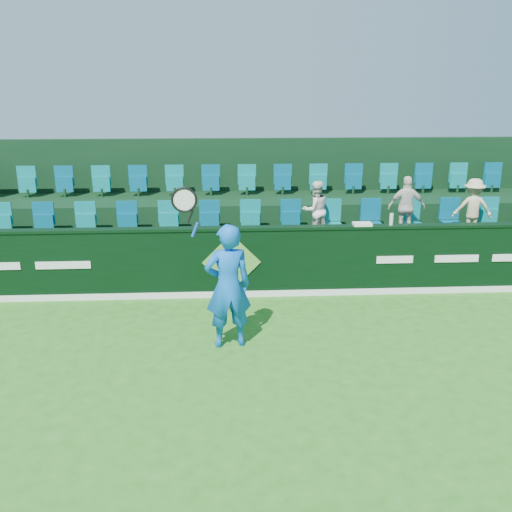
{
  "coord_description": "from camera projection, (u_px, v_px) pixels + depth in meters",
  "views": [
    {
      "loc": [
        -0.1,
        -6.27,
        3.93
      ],
      "look_at": [
        0.4,
        2.8,
        1.15
      ],
      "focal_mm": 40.0,
      "sensor_mm": 36.0,
      "label": 1
    }
  ],
  "objects": [
    {
      "name": "ground",
      "position": [
        237.0,
        409.0,
        7.14
      ],
      "size": [
        60.0,
        60.0,
        0.0
      ],
      "primitive_type": "plane",
      "color": "#246A19",
      "rests_on": "ground"
    },
    {
      "name": "sponsor_hoarding",
      "position": [
        232.0,
        262.0,
        10.76
      ],
      "size": [
        16.0,
        0.25,
        1.35
      ],
      "color": "black",
      "rests_on": "ground"
    },
    {
      "name": "stand_tier_front",
      "position": [
        231.0,
        258.0,
        11.89
      ],
      "size": [
        16.0,
        2.0,
        0.8
      ],
      "primitive_type": "cube",
      "color": "black",
      "rests_on": "ground"
    },
    {
      "name": "stand_tier_back",
      "position": [
        230.0,
        225.0,
        13.63
      ],
      "size": [
        16.0,
        1.8,
        1.3
      ],
      "primitive_type": "cube",
      "color": "black",
      "rests_on": "ground"
    },
    {
      "name": "stand_rear",
      "position": [
        229.0,
        198.0,
        13.89
      ],
      "size": [
        16.0,
        4.1,
        2.6
      ],
      "color": "black",
      "rests_on": "ground"
    },
    {
      "name": "seat_row_front",
      "position": [
        230.0,
        221.0,
        12.07
      ],
      "size": [
        13.5,
        0.5,
        0.6
      ],
      "primitive_type": "cube",
      "color": "#0A777A",
      "rests_on": "stand_tier_front"
    },
    {
      "name": "seat_row_back",
      "position": [
        229.0,
        183.0,
        13.64
      ],
      "size": [
        13.5,
        0.5,
        0.6
      ],
      "primitive_type": "cube",
      "color": "#0A777A",
      "rests_on": "stand_tier_back"
    },
    {
      "name": "tennis_player",
      "position": [
        228.0,
        285.0,
        8.61
      ],
      "size": [
        1.24,
        0.58,
        2.57
      ],
      "color": "blue",
      "rests_on": "ground"
    },
    {
      "name": "spectator_left",
      "position": [
        315.0,
        210.0,
        11.71
      ],
      "size": [
        0.7,
        0.61,
        1.21
      ],
      "primitive_type": "imported",
      "rotation": [
        0.0,
        0.0,
        3.45
      ],
      "color": "white",
      "rests_on": "stand_tier_front"
    },
    {
      "name": "spectator_middle",
      "position": [
        406.0,
        207.0,
        11.8
      ],
      "size": [
        0.78,
        0.39,
        1.29
      ],
      "primitive_type": "imported",
      "rotation": [
        0.0,
        0.0,
        3.04
      ],
      "color": "silver",
      "rests_on": "stand_tier_front"
    },
    {
      "name": "spectator_right",
      "position": [
        473.0,
        208.0,
        11.88
      ],
      "size": [
        0.87,
        0.61,
        1.23
      ],
      "primitive_type": "imported",
      "rotation": [
        0.0,
        0.0,
        2.94
      ],
      "color": "beige",
      "rests_on": "stand_tier_front"
    },
    {
      "name": "towel",
      "position": [
        362.0,
        224.0,
        10.69
      ],
      "size": [
        0.34,
        0.22,
        0.05
      ],
      "primitive_type": "cube",
      "color": "white",
      "rests_on": "sponsor_hoarding"
    },
    {
      "name": "drinks_bottle",
      "position": [
        391.0,
        219.0,
        10.69
      ],
      "size": [
        0.07,
        0.07,
        0.22
      ],
      "primitive_type": "cylinder",
      "color": "silver",
      "rests_on": "sponsor_hoarding"
    }
  ]
}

